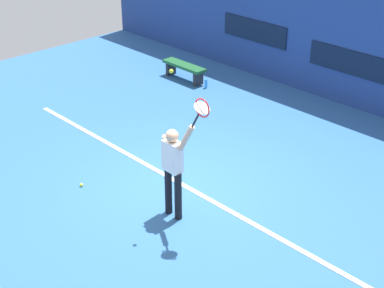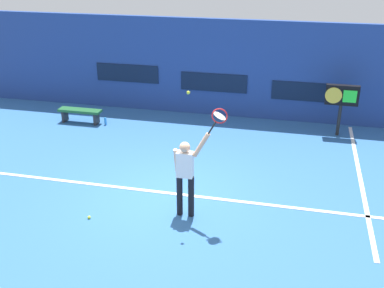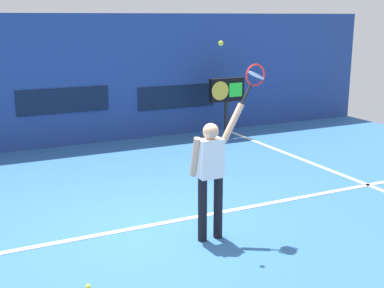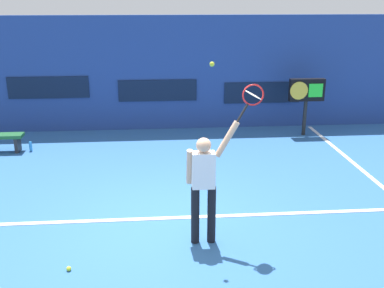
{
  "view_description": "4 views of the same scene",
  "coord_description": "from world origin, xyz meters",
  "views": [
    {
      "loc": [
        6.99,
        -6.38,
        5.91
      ],
      "look_at": [
        0.91,
        -0.51,
        1.47
      ],
      "focal_mm": 54.28,
      "sensor_mm": 36.0,
      "label": 1
    },
    {
      "loc": [
        2.76,
        -9.09,
        5.39
      ],
      "look_at": [
        0.7,
        -0.41,
        1.54
      ],
      "focal_mm": 44.02,
      "sensor_mm": 36.0,
      "label": 2
    },
    {
      "loc": [
        -2.61,
        -6.72,
        3.1
      ],
      "look_at": [
        0.48,
        -0.4,
        1.35
      ],
      "focal_mm": 48.22,
      "sensor_mm": 36.0,
      "label": 3
    },
    {
      "loc": [
        -0.04,
        -6.77,
        3.6
      ],
      "look_at": [
        0.51,
        -0.04,
        1.39
      ],
      "focal_mm": 41.7,
      "sensor_mm": 36.0,
      "label": 4
    }
  ],
  "objects": [
    {
      "name": "ground_plane",
      "position": [
        0.0,
        0.0,
        0.0
      ],
      "size": [
        18.0,
        18.0,
        0.0
      ],
      "primitive_type": "plane",
      "color": "#2D609E"
    },
    {
      "name": "back_wall",
      "position": [
        0.0,
        5.77,
        1.59
      ],
      "size": [
        18.0,
        0.2,
        3.18
      ],
      "primitive_type": "cube",
      "color": "navy",
      "rests_on": "ground_plane"
    },
    {
      "name": "sponsor_banner_center",
      "position": [
        0.0,
        5.65,
        1.13
      ],
      "size": [
        2.2,
        0.03,
        0.6
      ],
      "primitive_type": "cube",
      "color": "#0C1933"
    },
    {
      "name": "sponsor_banner_portside",
      "position": [
        -3.0,
        5.65,
        1.26
      ],
      "size": [
        2.2,
        0.03,
        0.6
      ],
      "primitive_type": "cube",
      "color": "#0C1933"
    },
    {
      "name": "court_baseline",
      "position": [
        0.0,
        0.12,
        0.01
      ],
      "size": [
        10.0,
        0.1,
        0.01
      ],
      "primitive_type": "cube",
      "color": "white",
      "rests_on": "ground_plane"
    },
    {
      "name": "tennis_player",
      "position": [
        0.63,
        -0.69,
        1.01
      ],
      "size": [
        0.76,
        0.31,
        1.94
      ],
      "color": "black",
      "rests_on": "ground_plane"
    },
    {
      "name": "tennis_racket",
      "position": [
        1.3,
        -0.69,
        2.28
      ],
      "size": [
        0.44,
        0.27,
        0.61
      ],
      "color": "black"
    },
    {
      "name": "tennis_ball",
      "position": [
        0.72,
        -0.77,
        2.76
      ],
      "size": [
        0.07,
        0.07,
        0.07
      ],
      "primitive_type": "sphere",
      "color": "#CCE033"
    },
    {
      "name": "court_bench",
      "position": [
        -4.02,
        3.95,
        0.34
      ],
      "size": [
        1.4,
        0.36,
        0.45
      ],
      "color": "#1E592D",
      "rests_on": "ground_plane"
    },
    {
      "name": "water_bottle",
      "position": [
        -3.17,
        3.95,
        0.12
      ],
      "size": [
        0.07,
        0.07,
        0.24
      ],
      "primitive_type": "cylinder",
      "color": "#338CD8",
      "rests_on": "ground_plane"
    },
    {
      "name": "spare_ball",
      "position": [
        -1.31,
        -1.32,
        0.03
      ],
      "size": [
        0.07,
        0.07,
        0.07
      ],
      "primitive_type": "sphere",
      "color": "#CCE033",
      "rests_on": "ground_plane"
    }
  ]
}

